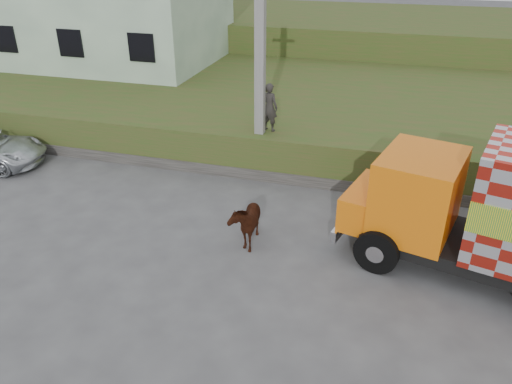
% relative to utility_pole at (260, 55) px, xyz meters
% --- Properties ---
extents(ground, '(120.00, 120.00, 0.00)m').
position_rel_utility_pole_xyz_m(ground, '(1.00, -4.60, -4.08)').
color(ground, '#474749').
rests_on(ground, ground).
extents(embankment, '(40.00, 12.00, 1.50)m').
position_rel_utility_pole_xyz_m(embankment, '(1.00, 5.40, -3.33)').
color(embankment, '#30541C').
rests_on(embankment, ground).
extents(embankment_far, '(40.00, 12.00, 3.00)m').
position_rel_utility_pole_xyz_m(embankment_far, '(1.00, 17.40, -2.58)').
color(embankment_far, '#30541C').
rests_on(embankment_far, ground).
extents(retaining_strip, '(16.00, 0.50, 0.40)m').
position_rel_utility_pole_xyz_m(retaining_strip, '(-1.00, -0.40, -3.88)').
color(retaining_strip, '#595651').
rests_on(retaining_strip, ground).
extents(utility_pole, '(1.20, 0.30, 8.00)m').
position_rel_utility_pole_xyz_m(utility_pole, '(0.00, 0.00, 0.00)').
color(utility_pole, gray).
rests_on(utility_pole, ground).
extents(cow, '(0.90, 1.63, 1.31)m').
position_rel_utility_pole_xyz_m(cow, '(0.80, -4.28, -3.42)').
color(cow, '#37190D').
rests_on(cow, ground).
extents(pedestrian, '(0.67, 0.53, 1.63)m').
position_rel_utility_pole_xyz_m(pedestrian, '(0.24, 0.32, -1.76)').
color(pedestrian, '#2E2B29').
rests_on(pedestrian, embankment).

